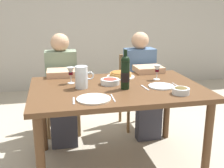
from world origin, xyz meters
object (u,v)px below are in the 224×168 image
object	(u,v)px
dining_table	(117,97)
salad_bowl	(110,81)
wine_bottle	(125,72)
diner_left	(62,85)
wine_glass_left_diner	(71,72)
dinner_plate_right_setting	(161,86)
chair_left	(62,89)
wine_glass_right_diner	(157,69)
dinner_plate_left_setting	(94,99)
water_pitcher	(82,78)
chair_right	(136,85)
diner_right	(143,81)
olive_bowl	(181,90)
baked_tart	(121,75)

from	to	relation	value
dining_table	salad_bowl	xyz separation A→B (m)	(-0.04, 0.09, 0.12)
wine_bottle	diner_left	xyz separation A→B (m)	(-0.50, 0.75, -0.29)
wine_glass_left_diner	dinner_plate_right_setting	bearing A→B (deg)	-20.81
dinner_plate_right_setting	chair_left	world-z (taller)	chair_left
dining_table	wine_glass_left_diner	size ratio (longest dim) A/B	9.99
dining_table	salad_bowl	world-z (taller)	salad_bowl
dining_table	chair_left	distance (m)	1.03
wine_glass_right_diner	dinner_plate_left_setting	world-z (taller)	wine_glass_right_diner
wine_bottle	water_pitcher	xyz separation A→B (m)	(-0.36, 0.11, -0.06)
chair_right	wine_glass_right_diner	bearing A→B (deg)	86.41
diner_left	wine_glass_right_diner	bearing A→B (deg)	151.39
wine_glass_left_diner	diner_right	bearing A→B (deg)	27.98
water_pitcher	diner_left	bearing A→B (deg)	102.84
salad_bowl	diner_right	distance (m)	0.77
wine_glass_right_diner	dinner_plate_right_setting	world-z (taller)	wine_glass_right_diner
chair_left	diner_right	distance (m)	0.95
diner_left	chair_right	size ratio (longest dim) A/B	1.33
chair_left	dinner_plate_left_setting	bearing A→B (deg)	100.70
salad_bowl	chair_right	distance (m)	0.98
dining_table	chair_left	xyz separation A→B (m)	(-0.45, 0.91, -0.17)
water_pitcher	olive_bowl	distance (m)	0.83
dining_table	wine_glass_right_diner	bearing A→B (deg)	20.09
dinner_plate_right_setting	wine_bottle	bearing A→B (deg)	177.98
baked_tart	wine_glass_left_diner	bearing A→B (deg)	-166.61
water_pitcher	diner_left	xyz separation A→B (m)	(-0.15, 0.65, -0.23)
dinner_plate_right_setting	chair_left	size ratio (longest dim) A/B	0.26
dining_table	chair_right	bearing A→B (deg)	63.11
baked_tart	salad_bowl	bearing A→B (deg)	-124.49
dining_table	olive_bowl	size ratio (longest dim) A/B	10.75
olive_bowl	diner_right	xyz separation A→B (m)	(0.00, 0.96, -0.17)
dining_table	wine_glass_left_diner	xyz separation A→B (m)	(-0.39, 0.20, 0.20)
salad_bowl	chair_left	distance (m)	0.96
wine_glass_left_diner	chair_left	size ratio (longest dim) A/B	0.17
olive_bowl	diner_right	world-z (taller)	diner_right
salad_bowl	olive_bowl	xyz separation A→B (m)	(0.49, -0.41, 0.00)
dining_table	chair_right	xyz separation A→B (m)	(0.45, 0.88, -0.17)
baked_tart	olive_bowl	distance (m)	0.72
water_pitcher	diner_right	bearing A→B (deg)	39.06
wine_bottle	dinner_plate_left_setting	distance (m)	0.40
olive_bowl	water_pitcher	bearing A→B (deg)	155.51
wine_glass_left_diner	dinner_plate_left_setting	world-z (taller)	wine_glass_left_diner
dining_table	wine_bottle	world-z (taller)	wine_bottle
wine_bottle	wine_glass_left_diner	distance (m)	0.52
salad_bowl	olive_bowl	size ratio (longest dim) A/B	1.22
baked_tart	wine_glass_left_diner	distance (m)	0.52
dinner_plate_right_setting	chair_left	bearing A→B (deg)	129.47
dining_table	dinner_plate_left_setting	xyz separation A→B (m)	(-0.25, -0.30, 0.10)
olive_bowl	diner_left	xyz separation A→B (m)	(-0.90, 0.99, -0.17)
wine_glass_right_diner	diner_right	world-z (taller)	diner_right
baked_tart	diner_left	size ratio (longest dim) A/B	0.24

